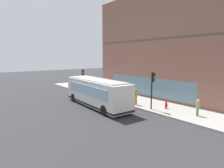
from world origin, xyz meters
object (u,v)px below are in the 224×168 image
city_bus_nearside (96,93)px  traffic_light_down_block (83,76)px  pedestrian_walking_along_curb (198,106)px  traffic_light_near_corner (153,83)px  pedestrian_near_hydrant (99,88)px  fire_hydrant (166,105)px  pedestrian_by_light_pole (136,96)px

city_bus_nearside → traffic_light_down_block: size_ratio=2.96×
traffic_light_down_block → pedestrian_walking_along_curb: bearing=-85.1°
traffic_light_down_block → city_bus_nearside: bearing=-111.3°
traffic_light_near_corner → pedestrian_walking_along_curb: size_ratio=2.50×
traffic_light_down_block → pedestrian_near_hydrant: bearing=-87.7°
city_bus_nearside → traffic_light_near_corner: (3.45, -5.10, 1.31)m
fire_hydrant → pedestrian_by_light_pole: 3.43m
city_bus_nearside → pedestrian_by_light_pole: bearing=-37.9°
pedestrian_by_light_pole → fire_hydrant: bearing=-66.1°
traffic_light_down_block → pedestrian_by_light_pole: size_ratio=1.93×
city_bus_nearside → traffic_light_near_corner: 6.30m
city_bus_nearside → pedestrian_walking_along_curb: bearing=-61.2°
traffic_light_down_block → pedestrian_by_light_pole: bearing=-89.7°
traffic_light_down_block → pedestrian_walking_along_curb: size_ratio=2.21×
traffic_light_near_corner → traffic_light_down_block: size_ratio=1.13×
traffic_light_down_block → pedestrian_near_hydrant: traffic_light_down_block is taller
pedestrian_walking_along_curb → city_bus_nearside: bearing=118.8°
city_bus_nearside → pedestrian_walking_along_curb: size_ratio=6.55×
city_bus_nearside → pedestrian_by_light_pole: 4.46m
traffic_light_near_corner → pedestrian_near_hydrant: bearing=89.0°
pedestrian_walking_along_curb → pedestrian_by_light_pole: bearing=103.2°
traffic_light_near_corner → traffic_light_down_block: (0.00, 13.98, -0.31)m
traffic_light_near_corner → pedestrian_near_hydrant: size_ratio=2.30×
fire_hydrant → pedestrian_near_hydrant: (-1.25, 10.61, 0.61)m
traffic_light_near_corner → fire_hydrant: 2.83m
traffic_light_near_corner → pedestrian_by_light_pole: bearing=88.6°
fire_hydrant → traffic_light_down_block: bearing=95.5°
pedestrian_by_light_pole → traffic_light_near_corner: bearing=-91.4°
pedestrian_near_hydrant → traffic_light_down_block: bearing=92.3°
traffic_light_near_corner → pedestrian_near_hydrant: traffic_light_near_corner is taller
fire_hydrant → pedestrian_walking_along_curb: 3.34m
pedestrian_by_light_pole → pedestrian_near_hydrant: 7.54m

